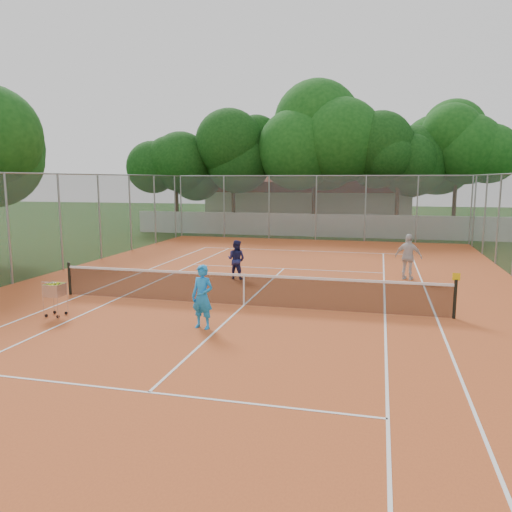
% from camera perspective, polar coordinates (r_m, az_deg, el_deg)
% --- Properties ---
extents(ground, '(120.00, 120.00, 0.00)m').
position_cam_1_polar(ground, '(15.09, -1.38, -5.73)').
color(ground, '#13330E').
rests_on(ground, ground).
extents(court_pad, '(18.00, 34.00, 0.02)m').
position_cam_1_polar(court_pad, '(15.08, -1.38, -5.69)').
color(court_pad, '#BE5325').
rests_on(court_pad, ground).
extents(court_lines, '(10.98, 23.78, 0.01)m').
position_cam_1_polar(court_lines, '(15.08, -1.38, -5.65)').
color(court_lines, white).
rests_on(court_lines, court_pad).
extents(tennis_net, '(11.88, 0.10, 0.98)m').
position_cam_1_polar(tennis_net, '(14.97, -1.39, -3.84)').
color(tennis_net, black).
rests_on(tennis_net, court_pad).
extents(perimeter_fence, '(18.00, 34.00, 4.00)m').
position_cam_1_polar(perimeter_fence, '(14.71, -1.41, 1.83)').
color(perimeter_fence, slate).
rests_on(perimeter_fence, ground).
extents(boundary_wall, '(26.00, 0.30, 1.50)m').
position_cam_1_polar(boundary_wall, '(33.45, 7.27, 3.50)').
color(boundary_wall, silver).
rests_on(boundary_wall, ground).
extents(clubhouse, '(16.40, 9.00, 4.40)m').
position_cam_1_polar(clubhouse, '(43.51, 6.24, 6.63)').
color(clubhouse, beige).
rests_on(clubhouse, ground).
extents(tropical_trees, '(29.00, 19.00, 10.00)m').
position_cam_1_polar(tropical_trees, '(36.31, 7.97, 10.61)').
color(tropical_trees, black).
rests_on(tropical_trees, ground).
extents(player_near, '(0.67, 0.51, 1.63)m').
position_cam_1_polar(player_near, '(12.70, -6.14, -4.66)').
color(player_near, '#1B8EEB').
rests_on(player_near, court_pad).
extents(player_far_left, '(0.81, 0.69, 1.48)m').
position_cam_1_polar(player_far_left, '(18.95, -2.26, -0.40)').
color(player_far_left, '#1B1E51').
rests_on(player_far_left, court_pad).
extents(player_far_right, '(1.10, 0.73, 1.73)m').
position_cam_1_polar(player_far_right, '(19.62, 17.03, -0.09)').
color(player_far_right, silver).
rests_on(player_far_right, court_pad).
extents(ball_hopper, '(0.51, 0.51, 1.01)m').
position_cam_1_polar(ball_hopper, '(14.85, -21.96, -4.52)').
color(ball_hopper, silver).
rests_on(ball_hopper, court_pad).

